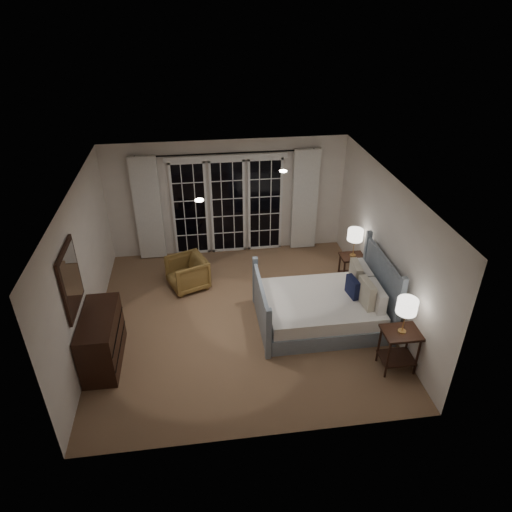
{
  "coord_description": "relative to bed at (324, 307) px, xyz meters",
  "views": [
    {
      "loc": [
        -0.61,
        -6.4,
        5.09
      ],
      "look_at": [
        0.32,
        0.37,
        1.05
      ],
      "focal_mm": 32.0,
      "sensor_mm": 36.0,
      "label": 1
    }
  ],
  "objects": [
    {
      "name": "lamp_left",
      "position": [
        0.81,
        -1.24,
        0.85
      ],
      "size": [
        0.3,
        0.3,
        0.58
      ],
      "color": "tan",
      "rests_on": "nightstand_left"
    },
    {
      "name": "curtain_right",
      "position": [
        0.23,
        2.67,
        0.83
      ],
      "size": [
        0.55,
        0.1,
        2.25
      ],
      "primitive_type": "cube",
      "color": "white",
      "rests_on": "curtain_rod"
    },
    {
      "name": "floor",
      "position": [
        -1.42,
        0.29,
        -0.32
      ],
      "size": [
        5.0,
        5.0,
        0.0
      ],
      "primitive_type": "plane",
      "color": "#8D644C",
      "rests_on": "ground"
    },
    {
      "name": "armchair",
      "position": [
        -2.34,
        1.42,
        0.0
      ],
      "size": [
        0.9,
        0.89,
        0.64
      ],
      "primitive_type": "imported",
      "rotation": [
        0.0,
        0.0,
        -1.2
      ],
      "color": "brown",
      "rests_on": "floor"
    },
    {
      "name": "lamp_right",
      "position": [
        0.86,
        1.16,
        0.74
      ],
      "size": [
        0.29,
        0.29,
        0.57
      ],
      "color": "tan",
      "rests_on": "nightstand_right"
    },
    {
      "name": "wall_left",
      "position": [
        -3.92,
        0.29,
        0.93
      ],
      "size": [
        0.02,
        5.0,
        2.5
      ],
      "primitive_type": "cube",
      "color": "white",
      "rests_on": "floor"
    },
    {
      "name": "wall_back",
      "position": [
        -1.42,
        2.79,
        0.93
      ],
      "size": [
        5.0,
        0.02,
        2.5
      ],
      "primitive_type": "cube",
      "color": "white",
      "rests_on": "floor"
    },
    {
      "name": "dresser",
      "position": [
        -3.65,
        -0.48,
        0.12
      ],
      "size": [
        0.52,
        1.23,
        0.87
      ],
      "color": "black",
      "rests_on": "floor"
    },
    {
      "name": "nightstand_right",
      "position": [
        0.86,
        1.16,
        0.08
      ],
      "size": [
        0.46,
        0.37,
        0.6
      ],
      "color": "black",
      "rests_on": "floor"
    },
    {
      "name": "wall_front",
      "position": [
        -1.42,
        -2.21,
        0.93
      ],
      "size": [
        5.0,
        0.02,
        2.5
      ],
      "primitive_type": "cube",
      "color": "white",
      "rests_on": "floor"
    },
    {
      "name": "nightstand_left",
      "position": [
        0.81,
        -1.24,
        0.15
      ],
      "size": [
        0.55,
        0.44,
        0.71
      ],
      "color": "black",
      "rests_on": "floor"
    },
    {
      "name": "downlight_b",
      "position": [
        -2.02,
        -0.11,
        2.17
      ],
      "size": [
        0.12,
        0.12,
        0.01
      ],
      "primitive_type": "cylinder",
      "color": "white",
      "rests_on": "ceiling"
    },
    {
      "name": "mirror",
      "position": [
        -3.89,
        -0.48,
        1.23
      ],
      "size": [
        0.05,
        0.85,
        1.0
      ],
      "color": "black",
      "rests_on": "wall_left"
    },
    {
      "name": "french_doors",
      "position": [
        -1.42,
        2.75,
        0.77
      ],
      "size": [
        2.5,
        0.04,
        2.2
      ],
      "color": "black",
      "rests_on": "wall_back"
    },
    {
      "name": "bed",
      "position": [
        0.0,
        0.0,
        0.0
      ],
      "size": [
        2.13,
        1.52,
        1.24
      ],
      "color": "#838F9F",
      "rests_on": "floor"
    },
    {
      "name": "wall_right",
      "position": [
        1.08,
        0.29,
        0.93
      ],
      "size": [
        0.02,
        5.0,
        2.5
      ],
      "primitive_type": "cube",
      "color": "white",
      "rests_on": "floor"
    },
    {
      "name": "curtain_rod",
      "position": [
        -1.42,
        2.69,
        1.93
      ],
      "size": [
        3.5,
        0.03,
        0.03
      ],
      "primitive_type": "cylinder",
      "rotation": [
        0.0,
        1.57,
        0.0
      ],
      "color": "black",
      "rests_on": "wall_back"
    },
    {
      "name": "curtain_left",
      "position": [
        -3.07,
        2.67,
        0.83
      ],
      "size": [
        0.55,
        0.1,
        2.25
      ],
      "primitive_type": "cube",
      "color": "white",
      "rests_on": "curtain_rod"
    },
    {
      "name": "downlight_a",
      "position": [
        -0.62,
        0.89,
        2.17
      ],
      "size": [
        0.12,
        0.12,
        0.01
      ],
      "primitive_type": "cylinder",
      "color": "white",
      "rests_on": "ceiling"
    },
    {
      "name": "ceiling",
      "position": [
        -1.42,
        0.29,
        2.18
      ],
      "size": [
        5.0,
        5.0,
        0.0
      ],
      "primitive_type": "plane",
      "rotation": [
        3.14,
        0.0,
        0.0
      ],
      "color": "white",
      "rests_on": "wall_back"
    }
  ]
}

